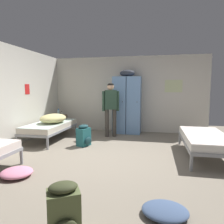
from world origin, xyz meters
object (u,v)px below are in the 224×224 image
Objects in this scene: bed_right at (205,139)px; backpack_olive at (64,211)px; locker_bank at (127,104)px; bedding_heap at (53,118)px; clothes_pile_denim at (165,211)px; person_traveler at (111,105)px; bed_left_rear at (50,127)px; water_bottle at (58,112)px; clothes_pile_pink at (17,172)px; backpack_teal at (84,136)px; lotion_bottle at (62,113)px; shelf_unit at (61,121)px.

backpack_olive is (-1.94, -2.91, -0.12)m from bed_right.
bedding_heap is at bearing -145.26° from locker_bank.
backpack_olive is at bearing -151.63° from clothes_pile_denim.
bedding_heap reaches higher than backpack_olive.
bed_left_rear is at bearing -155.98° from person_traveler.
water_bottle reaches higher than clothes_pile_denim.
person_traveler is 3.43m from clothes_pile_pink.
bed_right is 3.56× the size of clothes_pile_pink.
bed_right is 2.87m from backpack_teal.
bed_right is 2.13× the size of bedding_heap.
backpack_olive is 1.16m from clothes_pile_denim.
person_traveler is at bearing -122.63° from locker_bank.
bed_right is at bearing -45.90° from locker_bank.
clothes_pile_denim is 1.01× the size of clothes_pile_pink.
lotion_bottle is at bearing -174.38° from locker_bank.
bedding_heap is 1.65× the size of clothes_pile_denim.
locker_bank is 3.83× the size of clothes_pile_denim.
backpack_olive is at bearing -89.47° from locker_bank.
locker_bank is at bearing 4.46° from shelf_unit.
bedding_heap is at bearing 157.78° from backpack_teal.
lotion_bottle reaches higher than clothes_pile_pink.
water_bottle is at bearing 165.96° from shelf_unit.
bed_right is at bearing -23.53° from lotion_bottle.
bedding_heap is 4.32m from clothes_pile_denim.
water_bottle reaches higher than bed_right.
shelf_unit is at bearing 156.36° from bed_right.
locker_bank reaches higher than clothes_pile_denim.
bedding_heap is at bearing 11.80° from bed_left_rear.
backpack_olive is at bearing -83.95° from person_traveler.
bed_right is at bearing -23.64° from shelf_unit.
bed_right is 14.76× the size of lotion_bottle.
person_traveler reaches higher than lotion_bottle.
backpack_teal is 1.02× the size of clothes_pile_denim.
backpack_olive is (1.99, -3.61, -0.36)m from bedding_heap.
shelf_unit is 0.30× the size of bed_left_rear.
backpack_olive is at bearing -123.71° from bed_right.
lotion_bottle is (0.15, -0.06, -0.03)m from water_bottle.
shelf_unit is at bearing -14.04° from water_bottle.
backpack_olive is (2.42, -4.80, -0.40)m from water_bottle.
clothes_pile_denim is (3.00, -3.07, -0.56)m from bedding_heap.
locker_bank is at bearing 57.37° from person_traveler.
clothes_pile_denim is (1.46, -3.77, -0.93)m from person_traveler.
locker_bank reaches higher than bedding_heap.
water_bottle is 1.54× the size of lotion_bottle.
backpack_teal is (-2.85, 0.26, -0.12)m from bed_right.
bedding_heap is at bearing -73.56° from shelf_unit.
backpack_teal is at bearing -49.28° from lotion_bottle.
locker_bank is 3.63× the size of shelf_unit.
water_bottle is at bearing 116.71° from backpack_olive.
bed_right is at bearing -5.25° from backpack_teal.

